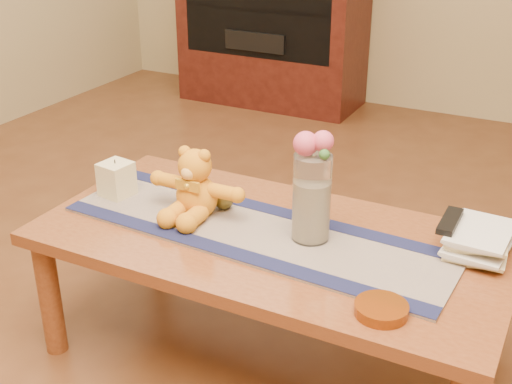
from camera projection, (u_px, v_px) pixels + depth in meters
The scene contains 29 objects.
floor at pixel (270, 355), 2.19m from camera, with size 5.50×5.50×0.00m, color #4F2B16.
coffee_table_top at pixel (271, 241), 2.00m from camera, with size 1.40×0.70×0.04m, color brown.
table_leg_fl at pixel (50, 297), 2.13m from camera, with size 0.07×0.07×0.41m, color brown.
table_leg_bl at pixel (155, 221), 2.60m from camera, with size 0.07×0.07×0.41m, color brown.
table_leg_br at pixel (497, 309), 2.07m from camera, with size 0.07×0.07×0.41m, color brown.
persian_runner at pixel (255, 232), 2.00m from camera, with size 1.20×0.35×0.01m, color #201A4B.
runner_border_near at pixel (229, 251), 1.89m from camera, with size 1.20×0.06×0.00m, color #15193F.
runner_border_far at pixel (278, 211), 2.12m from camera, with size 1.20×0.06×0.00m, color #15193F.
teddy_bear at pixel (196, 183), 2.06m from camera, with size 0.31×0.25×0.21m, color orange, non-canonical shape.
pillar_candle at pixel (116, 179), 2.21m from camera, with size 0.09×0.09×0.11m, color beige.
candle_wick at pixel (115, 161), 2.18m from camera, with size 0.00×0.00×0.01m, color black.
glass_vase at pixel (312, 198), 1.91m from camera, with size 0.11×0.11×0.26m, color silver.
potpourri_fill at pixel (311, 210), 1.92m from camera, with size 0.09×0.09×0.18m, color beige.
rose_left at pixel (306, 144), 1.84m from camera, with size 0.07×0.07×0.07m, color #CF4969.
rose_right at pixel (323, 141), 1.83m from camera, with size 0.06×0.06×0.06m, color #CF4969.
blue_flower_back at pixel (322, 143), 1.86m from camera, with size 0.04×0.04×0.04m, color #4A55A0.
blue_flower_side at pixel (306, 145), 1.87m from camera, with size 0.04×0.04×0.04m, color #4A55A0.
leaf_sprig at pixel (324, 154), 1.81m from camera, with size 0.03×0.03×0.03m, color #33662D.
bronze_ball at pixel (224, 199), 2.12m from camera, with size 0.06×0.06×0.06m, color #51471B.
book_bottom at pixel (448, 242), 1.93m from camera, with size 0.17×0.22×0.02m, color #F8EDC0.
book_lower at pixel (450, 238), 1.92m from camera, with size 0.16×0.22×0.02m, color #F8EDC0.
book_upper at pixel (447, 230), 1.92m from camera, with size 0.17×0.22×0.02m, color #F8EDC0.
book_top at pixel (451, 226), 1.90m from camera, with size 0.16×0.22×0.02m, color #F8EDC0.
tv_remote at pixel (450, 221), 1.89m from camera, with size 0.04×0.16×0.02m, color black.
amber_dish at pixel (381, 309), 1.63m from camera, with size 0.13×0.13×0.03m, color #BF5914.
media_cabinet at pixel (272, 21), 4.44m from camera, with size 1.20×0.50×1.10m, color black.
cabinet_cavity at pixel (256, 10), 4.21m from camera, with size 1.02×0.03×0.61m, color black.
cabinet_shelf at pixel (262, 7), 4.28m from camera, with size 1.02×0.20×0.03m, color black.
stereo_lower at pixel (264, 38), 4.38m from camera, with size 0.42×0.28×0.12m, color black.
Camera 1 is at (0.76, -1.58, 1.42)m, focal length 47.00 mm.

